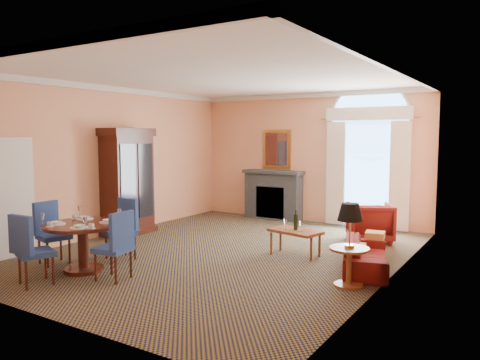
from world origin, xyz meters
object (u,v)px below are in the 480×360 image
Objects in this scene: dining_table at (83,236)px; side_table at (350,234)px; sofa at (366,255)px; armchair at (370,222)px; armoire at (127,183)px; coffee_table at (295,232)px.

side_table is (3.82, 1.52, 0.18)m from dining_table.
sofa is 1.92× the size of armchair.
armoire is at bearing 73.17° from sofa.
armoire is 3.99m from coffee_table.
coffee_table is (2.42, 2.68, -0.13)m from dining_table.
dining_table is (1.50, -2.44, -0.54)m from armoire.
armoire is 1.97× the size of side_table.
armchair is 0.74× the size of side_table.
armoire reaches higher than dining_table.
coffee_table reaches higher than armchair.
dining_table reaches higher than coffee_table.
armchair is at bearing 101.31° from side_table.
armchair is 1.99m from coffee_table.
armoire is 5.20m from armchair.
armoire reaches higher than sofa.
dining_table is 3.61m from coffee_table.
coffee_table is at bearing 64.06° from sofa.
side_table is at bearing 21.71° from dining_table.
sofa is at bearing 93.02° from side_table.
armoire is at bearing 170.22° from side_table.
armoire is 5.34m from sofa.
coffee_table is (3.92, 0.24, -0.68)m from armoire.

